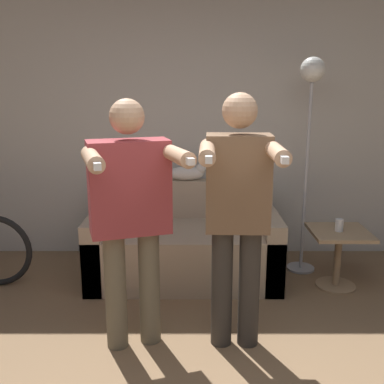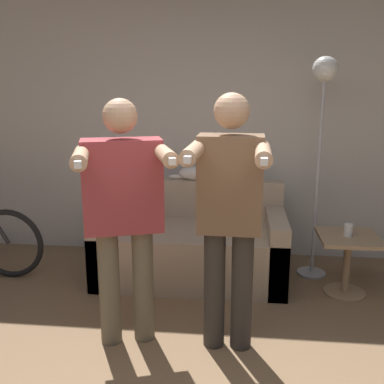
{
  "view_description": "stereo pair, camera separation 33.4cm",
  "coord_description": "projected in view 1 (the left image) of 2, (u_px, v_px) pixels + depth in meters",
  "views": [
    {
      "loc": [
        -0.08,
        -1.78,
        1.72
      ],
      "look_at": [
        -0.09,
        1.47,
        0.93
      ],
      "focal_mm": 42.0,
      "sensor_mm": 36.0,
      "label": 1
    },
    {
      "loc": [
        0.25,
        -1.76,
        1.72
      ],
      "look_at": [
        -0.09,
        1.47,
        0.93
      ],
      "focal_mm": 42.0,
      "sensor_mm": 36.0,
      "label": 2
    }
  ],
  "objects": [
    {
      "name": "cup",
      "position": [
        340.0,
        225.0,
        3.76
      ],
      "size": [
        0.07,
        0.07,
        0.1
      ],
      "color": "white",
      "rests_on": "side_table"
    },
    {
      "name": "side_table",
      "position": [
        339.0,
        246.0,
        3.81
      ],
      "size": [
        0.48,
        0.48,
        0.51
      ],
      "color": "#A38460",
      "rests_on": "ground_plane"
    },
    {
      "name": "wall_back",
      "position": [
        201.0,
        126.0,
        4.42
      ],
      "size": [
        10.0,
        0.05,
        2.6
      ],
      "color": "beige",
      "rests_on": "ground_plane"
    },
    {
      "name": "person_right",
      "position": [
        238.0,
        208.0,
        2.81
      ],
      "size": [
        0.49,
        0.68,
        1.67
      ],
      "rotation": [
        0.0,
        0.0,
        -0.04
      ],
      "color": "#38332D",
      "rests_on": "ground_plane"
    },
    {
      "name": "couch",
      "position": [
        185.0,
        246.0,
        4.04
      ],
      "size": [
        1.65,
        0.85,
        0.83
      ],
      "color": "tan",
      "rests_on": "ground_plane"
    },
    {
      "name": "floor_lamp",
      "position": [
        311.0,
        107.0,
        3.9
      ],
      "size": [
        0.26,
        0.26,
        1.93
      ],
      "color": "#B2B2B7",
      "rests_on": "ground_plane"
    },
    {
      "name": "person_left",
      "position": [
        131.0,
        208.0,
        2.81
      ],
      "size": [
        0.69,
        0.79,
        1.63
      ],
      "rotation": [
        0.0,
        0.0,
        0.3
      ],
      "color": "#6B604C",
      "rests_on": "ground_plane"
    },
    {
      "name": "cat",
      "position": [
        188.0,
        173.0,
        4.2
      ],
      "size": [
        0.46,
        0.14,
        0.16
      ],
      "color": "silver",
      "rests_on": "couch"
    }
  ]
}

